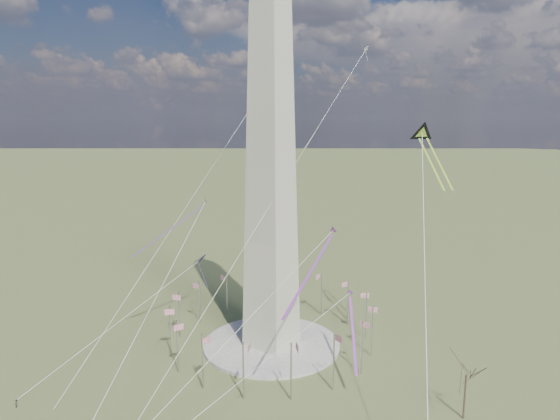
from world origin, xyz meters
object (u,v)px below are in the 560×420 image
Objects in this scene: tree_near at (467,372)px; kite_delta_black at (424,137)px; person_west at (17,403)px; washington_monument at (271,165)px.

kite_delta_black reaches higher than tree_near.
tree_near reaches higher than person_west.
washington_monument reaches higher than tree_near.
tree_near is 92.39m from person_west.
washington_monument is 76.25m from person_west.
washington_monument is 60.78× the size of person_west.
person_west is 106.41m from kite_delta_black.
washington_monument is at bearing -15.68° from kite_delta_black.
person_west is at bearing -147.63° from tree_near.
washington_monument is 7.09× the size of tree_near.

